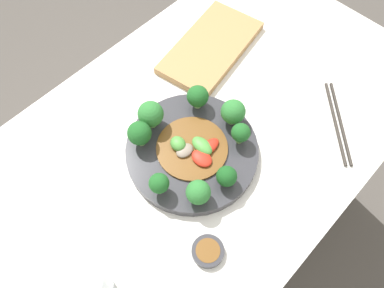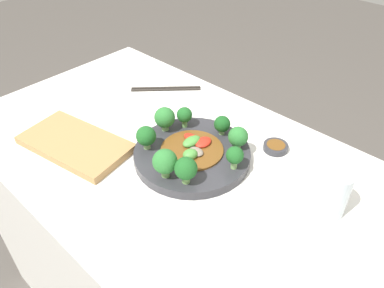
{
  "view_description": "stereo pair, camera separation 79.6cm",
  "coord_description": "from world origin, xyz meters",
  "px_view_note": "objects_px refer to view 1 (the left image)",
  "views": [
    {
      "loc": [
        -0.3,
        -0.28,
        1.5
      ],
      "look_at": [
        -0.03,
        -0.02,
        0.82
      ],
      "focal_mm": 35.0,
      "sensor_mm": 36.0,
      "label": 1
    },
    {
      "loc": [
        -0.51,
        0.48,
        1.37
      ],
      "look_at": [
        -0.03,
        -0.02,
        0.82
      ],
      "focal_mm": 35.0,
      "sensor_mm": 36.0,
      "label": 2
    }
  ],
  "objects_px": {
    "plate": "(192,151)",
    "broccoli_east": "(233,112)",
    "broccoli_south": "(227,176)",
    "stirfry_center": "(194,148)",
    "sauce_dish": "(208,251)",
    "cutting_board": "(211,47)",
    "broccoli_southeast": "(241,133)",
    "broccoli_northwest": "(139,134)",
    "drinking_glass": "(90,287)",
    "broccoli_northeast": "(198,96)",
    "chopsticks": "(338,122)",
    "broccoli_west": "(159,184)",
    "broccoli_southwest": "(198,192)",
    "broccoli_north": "(151,114)"
  },
  "relations": [
    {
      "from": "broccoli_northwest",
      "to": "drinking_glass",
      "type": "bearing_deg",
      "value": -148.63
    },
    {
      "from": "broccoli_south",
      "to": "broccoli_north",
      "type": "height_order",
      "value": "broccoli_north"
    },
    {
      "from": "broccoli_northeast",
      "to": "broccoli_northwest",
      "type": "relative_size",
      "value": 0.93
    },
    {
      "from": "broccoli_southeast",
      "to": "broccoli_north",
      "type": "bearing_deg",
      "value": 121.24
    },
    {
      "from": "plate",
      "to": "sauce_dish",
      "type": "bearing_deg",
      "value": -128.06
    },
    {
      "from": "broccoli_east",
      "to": "chopsticks",
      "type": "distance_m",
      "value": 0.25
    },
    {
      "from": "plate",
      "to": "broccoli_southwest",
      "type": "height_order",
      "value": "broccoli_southwest"
    },
    {
      "from": "stirfry_center",
      "to": "sauce_dish",
      "type": "height_order",
      "value": "stirfry_center"
    },
    {
      "from": "sauce_dish",
      "to": "stirfry_center",
      "type": "bearing_deg",
      "value": 51.16
    },
    {
      "from": "broccoli_southeast",
      "to": "sauce_dish",
      "type": "bearing_deg",
      "value": -153.27
    },
    {
      "from": "drinking_glass",
      "to": "stirfry_center",
      "type": "bearing_deg",
      "value": 11.49
    },
    {
      "from": "broccoli_south",
      "to": "sauce_dish",
      "type": "relative_size",
      "value": 0.82
    },
    {
      "from": "broccoli_southeast",
      "to": "plate",
      "type": "bearing_deg",
      "value": 144.0
    },
    {
      "from": "sauce_dish",
      "to": "broccoli_southeast",
      "type": "bearing_deg",
      "value": 26.73
    },
    {
      "from": "broccoli_south",
      "to": "stirfry_center",
      "type": "relative_size",
      "value": 0.34
    },
    {
      "from": "broccoli_east",
      "to": "broccoli_northwest",
      "type": "height_order",
      "value": "same"
    },
    {
      "from": "broccoli_northeast",
      "to": "chopsticks",
      "type": "height_order",
      "value": "broccoli_northeast"
    },
    {
      "from": "broccoli_west",
      "to": "broccoli_southwest",
      "type": "height_order",
      "value": "broccoli_west"
    },
    {
      "from": "broccoli_northeast",
      "to": "drinking_glass",
      "type": "distance_m",
      "value": 0.43
    },
    {
      "from": "broccoli_southwest",
      "to": "drinking_glass",
      "type": "xyz_separation_m",
      "value": [
        -0.25,
        0.02,
        -0.0
      ]
    },
    {
      "from": "plate",
      "to": "drinking_glass",
      "type": "bearing_deg",
      "value": -167.8
    },
    {
      "from": "broccoli_north",
      "to": "broccoli_south",
      "type": "bearing_deg",
      "value": -87.68
    },
    {
      "from": "broccoli_northeast",
      "to": "chopsticks",
      "type": "xyz_separation_m",
      "value": [
        0.2,
        -0.25,
        -0.05
      ]
    },
    {
      "from": "stirfry_center",
      "to": "broccoli_northeast",
      "type": "bearing_deg",
      "value": 39.23
    },
    {
      "from": "plate",
      "to": "drinking_glass",
      "type": "relative_size",
      "value": 2.62
    },
    {
      "from": "broccoli_east",
      "to": "drinking_glass",
      "type": "relative_size",
      "value": 0.59
    },
    {
      "from": "broccoli_northwest",
      "to": "broccoli_southeast",
      "type": "bearing_deg",
      "value": -45.21
    },
    {
      "from": "chopsticks",
      "to": "broccoli_northwest",
      "type": "bearing_deg",
      "value": 142.01
    },
    {
      "from": "plate",
      "to": "broccoli_east",
      "type": "relative_size",
      "value": 4.41
    },
    {
      "from": "broccoli_northeast",
      "to": "stirfry_center",
      "type": "distance_m",
      "value": 0.11
    },
    {
      "from": "broccoli_northwest",
      "to": "sauce_dish",
      "type": "xyz_separation_m",
      "value": [
        -0.07,
        -0.25,
        -0.05
      ]
    },
    {
      "from": "broccoli_east",
      "to": "broccoli_north",
      "type": "bearing_deg",
      "value": 136.59
    },
    {
      "from": "broccoli_northeast",
      "to": "broccoli_west",
      "type": "height_order",
      "value": "broccoli_northeast"
    },
    {
      "from": "plate",
      "to": "broccoli_southeast",
      "type": "bearing_deg",
      "value": -36.0
    },
    {
      "from": "chopsticks",
      "to": "broccoli_southeast",
      "type": "bearing_deg",
      "value": 148.33
    },
    {
      "from": "broccoli_west",
      "to": "stirfry_center",
      "type": "bearing_deg",
      "value": 8.11
    },
    {
      "from": "broccoli_southeast",
      "to": "stirfry_center",
      "type": "relative_size",
      "value": 0.37
    },
    {
      "from": "cutting_board",
      "to": "broccoli_southeast",
      "type": "bearing_deg",
      "value": -125.31
    },
    {
      "from": "broccoli_northwest",
      "to": "sauce_dish",
      "type": "relative_size",
      "value": 1.05
    },
    {
      "from": "broccoli_west",
      "to": "drinking_glass",
      "type": "bearing_deg",
      "value": -166.73
    },
    {
      "from": "broccoli_west",
      "to": "chopsticks",
      "type": "height_order",
      "value": "broccoli_west"
    },
    {
      "from": "broccoli_northeast",
      "to": "stirfry_center",
      "type": "bearing_deg",
      "value": -140.77
    },
    {
      "from": "broccoli_south",
      "to": "cutting_board",
      "type": "distance_m",
      "value": 0.37
    },
    {
      "from": "broccoli_northeast",
      "to": "cutting_board",
      "type": "xyz_separation_m",
      "value": [
        0.16,
        0.1,
        -0.05
      ]
    },
    {
      "from": "broccoli_northeast",
      "to": "broccoli_north",
      "type": "distance_m",
      "value": 0.11
    },
    {
      "from": "broccoli_southeast",
      "to": "broccoli_north",
      "type": "xyz_separation_m",
      "value": [
        -0.1,
        0.16,
        0.01
      ]
    },
    {
      "from": "broccoli_north",
      "to": "cutting_board",
      "type": "bearing_deg",
      "value": 14.15
    },
    {
      "from": "stirfry_center",
      "to": "drinking_glass",
      "type": "xyz_separation_m",
      "value": [
        -0.32,
        -0.07,
        0.02
      ]
    },
    {
      "from": "broccoli_east",
      "to": "sauce_dish",
      "type": "xyz_separation_m",
      "value": [
        -0.24,
        -0.15,
        -0.05
      ]
    },
    {
      "from": "plate",
      "to": "broccoli_northwest",
      "type": "height_order",
      "value": "broccoli_northwest"
    }
  ]
}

